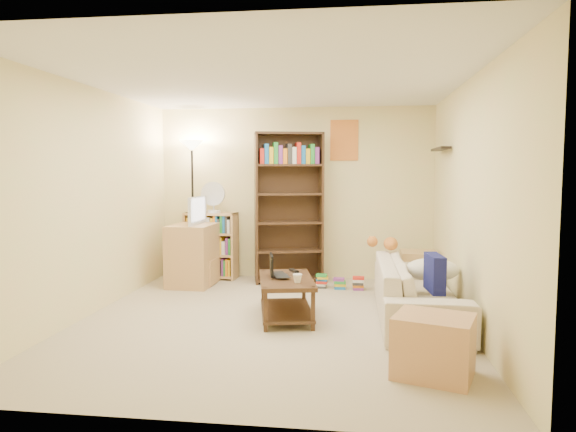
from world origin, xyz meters
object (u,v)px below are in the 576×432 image
at_px(end_cabinet, 434,346).
at_px(desk_fan, 213,197).
at_px(sofa, 418,290).
at_px(mug, 297,278).
at_px(coffee_table, 286,292).
at_px(tall_bookshelf, 289,204).
at_px(tabby_cat, 387,243).
at_px(television, 193,210).
at_px(floor_lamp, 192,169).
at_px(short_bookshelf, 211,246).
at_px(laptop, 285,275).
at_px(side_table, 419,271).
at_px(tv_stand, 193,255).

bearing_deg(end_cabinet, desk_fan, 128.80).
xyz_separation_m(sofa, mug, (-1.25, -0.40, 0.18)).
xyz_separation_m(sofa, end_cabinet, (-0.07, -1.57, -0.07)).
relative_size(coffee_table, tall_bookshelf, 0.51).
height_order(tabby_cat, television, television).
bearing_deg(floor_lamp, tall_bookshelf, -3.98).
bearing_deg(short_bookshelf, mug, -51.33).
relative_size(desk_fan, end_cabinet, 0.79).
xyz_separation_m(tall_bookshelf, floor_lamp, (-1.43, 0.10, 0.49)).
bearing_deg(laptop, tall_bookshelf, -15.60).
bearing_deg(desk_fan, tabby_cat, -20.26).
bearing_deg(coffee_table, sofa, -4.22).
relative_size(sofa, laptop, 4.86).
relative_size(mug, side_table, 0.24).
bearing_deg(laptop, desk_fan, 13.95).
height_order(tv_stand, short_bookshelf, short_bookshelf).
relative_size(short_bookshelf, end_cabinet, 1.70).
xyz_separation_m(coffee_table, side_table, (1.56, 1.45, -0.02)).
bearing_deg(mug, end_cabinet, -44.87).
relative_size(side_table, end_cabinet, 0.93).
distance_m(laptop, short_bookshelf, 2.30).
relative_size(mug, end_cabinet, 0.23).
distance_m(television, desk_fan, 0.47).
relative_size(tv_stand, side_table, 1.59).
xyz_separation_m(tall_bookshelf, short_bookshelf, (-1.17, 0.12, -0.63)).
height_order(laptop, television, television).
distance_m(tabby_cat, desk_fan, 2.64).
bearing_deg(floor_lamp, mug, -50.22).
distance_m(short_bookshelf, desk_fan, 0.72).
distance_m(laptop, floor_lamp, 2.71).
height_order(laptop, end_cabinet, end_cabinet).
bearing_deg(tabby_cat, tv_stand, 169.24).
distance_m(tv_stand, television, 0.61).
relative_size(sofa, television, 3.15).
distance_m(tall_bookshelf, side_table, 1.99).
bearing_deg(tall_bookshelf, short_bookshelf, 159.96).
bearing_deg(tabby_cat, sofa, -71.39).
relative_size(tabby_cat, mug, 3.69).
xyz_separation_m(mug, tv_stand, (-1.64, 1.70, -0.06)).
distance_m(coffee_table, desk_fan, 2.47).
distance_m(laptop, desk_fan, 2.35).
bearing_deg(coffee_table, floor_lamp, 119.04).
bearing_deg(desk_fan, coffee_table, -55.12).
bearing_deg(coffee_table, mug, -68.44).
xyz_separation_m(coffee_table, short_bookshelf, (-1.37, 1.93, 0.20)).
relative_size(tabby_cat, short_bookshelf, 0.49).
distance_m(side_table, end_cabinet, 2.86).
xyz_separation_m(television, short_bookshelf, (0.13, 0.45, -0.55)).
distance_m(television, end_cabinet, 4.10).
relative_size(coffee_table, desk_fan, 2.40).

